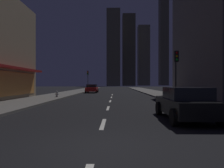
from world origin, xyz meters
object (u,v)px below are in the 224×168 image
car_parked_near (185,103)px  car_parked_far (92,88)px  traffic_light_far_left (88,76)px  traffic_light_near_right (176,64)px  street_lamp_right (208,18)px  fire_hydrant_far_left (57,94)px

car_parked_near → car_parked_far: bearing=105.4°
car_parked_near → traffic_light_far_left: size_ratio=1.01×
traffic_light_near_right → street_lamp_right: street_lamp_right is taller
fire_hydrant_far_left → traffic_light_near_right: (11.40, -5.12, 2.74)m
traffic_light_far_left → fire_hydrant_far_left: bearing=-91.1°
street_lamp_right → car_parked_far: bearing=110.2°
fire_hydrant_far_left → street_lamp_right: bearing=-45.1°
car_parked_far → traffic_light_near_right: 20.48m
traffic_light_far_left → traffic_light_near_right: bearing=-67.7°
traffic_light_near_right → car_parked_far: bearing=116.6°
car_parked_far → traffic_light_near_right: bearing=-63.4°
car_parked_near → car_parked_far: size_ratio=1.00×
traffic_light_near_right → traffic_light_far_left: (-11.00, 26.88, 0.00)m
car_parked_far → street_lamp_right: 26.33m
car_parked_near → car_parked_far: (-7.20, 26.12, 0.00)m
car_parked_far → car_parked_near: bearing=-74.6°
car_parked_far → fire_hydrant_far_left: car_parked_far is taller
car_parked_far → street_lamp_right: (8.98, -24.37, 4.33)m
car_parked_far → traffic_light_near_right: traffic_light_near_right is taller
car_parked_near → traffic_light_far_left: 36.06m
traffic_light_near_right → street_lamp_right: (-0.12, -6.18, 1.87)m
car_parked_near → fire_hydrant_far_left: 16.14m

